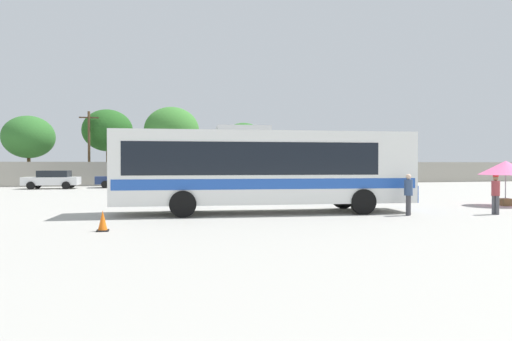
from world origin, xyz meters
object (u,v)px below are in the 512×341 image
object	(u,v)px
passenger_waiting_on_apron	(496,192)
roadside_tree_right	(244,142)
parked_car_second_dark_blue	(123,178)
roadside_tree_midright	(172,130)
parked_car_third_silver	(189,178)
roadside_tree_midleft	(108,131)
traffic_cone_on_apron	(103,221)
attendant_by_bus_door	(408,192)
roadside_tree_left	(29,137)
utility_pole_near	(89,147)
vendor_umbrella_near_gate_pink	(506,168)
coach_bus_white_blue	(262,167)
parked_car_rightmost_maroon	(263,177)
parked_car_leftmost_white	(52,179)

from	to	relation	value
passenger_waiting_on_apron	roadside_tree_right	distance (m)	36.19
passenger_waiting_on_apron	parked_car_second_dark_blue	world-z (taller)	passenger_waiting_on_apron
passenger_waiting_on_apron	roadside_tree_midright	xyz separation A→B (m)	(-11.10, 31.61, 4.62)
parked_car_second_dark_blue	parked_car_third_silver	size ratio (longest dim) A/B	1.12
roadside_tree_midleft	traffic_cone_on_apron	size ratio (longest dim) A/B	11.94
passenger_waiting_on_apron	parked_car_second_dark_blue	distance (m)	29.99
attendant_by_bus_door	roadside_tree_midleft	size ratio (longest dim) A/B	0.22
roadside_tree_midleft	traffic_cone_on_apron	bearing A→B (deg)	-86.04
roadside_tree_left	parked_car_third_silver	bearing A→B (deg)	-23.78
roadside_tree_left	roadside_tree_midleft	world-z (taller)	roadside_tree_midleft
roadside_tree_left	utility_pole_near	bearing A→B (deg)	-15.82
vendor_umbrella_near_gate_pink	roadside_tree_left	distance (m)	40.50
coach_bus_white_blue	parked_car_rightmost_maroon	bearing A→B (deg)	74.87
coach_bus_white_blue	roadside_tree_midright	bearing A→B (deg)	94.03
coach_bus_white_blue	parked_car_second_dark_blue	size ratio (longest dim) A/B	2.78
attendant_by_bus_door	roadside_tree_midright	xyz separation A→B (m)	(-7.45, 31.05, 4.59)
roadside_tree_midright	coach_bus_white_blue	bearing A→B (deg)	-85.97
utility_pole_near	roadside_tree_midright	bearing A→B (deg)	7.95
parked_car_second_dark_blue	traffic_cone_on_apron	xyz separation A→B (m)	(0.56, -26.40, -0.50)
roadside_tree_midleft	roadside_tree_midright	distance (m)	6.55
parked_car_leftmost_white	roadside_tree_right	size ratio (longest dim) A/B	0.65
passenger_waiting_on_apron	vendor_umbrella_near_gate_pink	distance (m)	4.69
utility_pole_near	roadside_tree_right	distance (m)	17.36
roadside_tree_right	traffic_cone_on_apron	xyz separation A→B (m)	(-12.60, -36.77, -4.29)
attendant_by_bus_door	utility_pole_near	size ratio (longest dim) A/B	0.23
utility_pole_near	roadside_tree_midleft	distance (m)	3.41
passenger_waiting_on_apron	roadside_tree_left	xyz separation A→B (m)	(-24.72, 32.11, 3.74)
parked_car_second_dark_blue	roadside_tree_midleft	distance (m)	8.98
attendant_by_bus_door	roadside_tree_midright	world-z (taller)	roadside_tree_midright
roadside_tree_right	passenger_waiting_on_apron	bearing A→B (deg)	-85.93
coach_bus_white_blue	traffic_cone_on_apron	size ratio (longest dim) A/B	19.82
parked_car_rightmost_maroon	traffic_cone_on_apron	size ratio (longest dim) A/B	6.57
coach_bus_white_blue	passenger_waiting_on_apron	size ratio (longest dim) A/B	7.90
attendant_by_bus_door	parked_car_third_silver	size ratio (longest dim) A/B	0.41
vendor_umbrella_near_gate_pink	parked_car_third_silver	size ratio (longest dim) A/B	0.62
parked_car_second_dark_blue	traffic_cone_on_apron	distance (m)	26.41
roadside_tree_left	roadside_tree_midright	world-z (taller)	roadside_tree_midright
parked_car_leftmost_white	utility_pole_near	xyz separation A→B (m)	(2.25, 5.71, 2.94)
parked_car_second_dark_blue	roadside_tree_midleft	world-z (taller)	roadside_tree_midleft
attendant_by_bus_door	roadside_tree_midleft	world-z (taller)	roadside_tree_midleft
roadside_tree_midright	parked_car_second_dark_blue	bearing A→B (deg)	-127.27
parked_car_leftmost_white	utility_pole_near	size ratio (longest dim) A/B	0.62
parked_car_leftmost_white	parked_car_rightmost_maroon	distance (m)	18.31
parked_car_leftmost_white	parked_car_rightmost_maroon	bearing A→B (deg)	2.38
passenger_waiting_on_apron	parked_car_second_dark_blue	size ratio (longest dim) A/B	0.35
parked_car_rightmost_maroon	parked_car_leftmost_white	bearing A→B (deg)	-177.62
vendor_umbrella_near_gate_pink	roadside_tree_right	size ratio (longest dim) A/B	0.37
parked_car_leftmost_white	roadside_tree_midright	world-z (taller)	roadside_tree_midright
parked_car_rightmost_maroon	roadside_tree_right	world-z (taller)	roadside_tree_right
parked_car_leftmost_white	roadside_tree_midright	size ratio (longest dim) A/B	0.56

